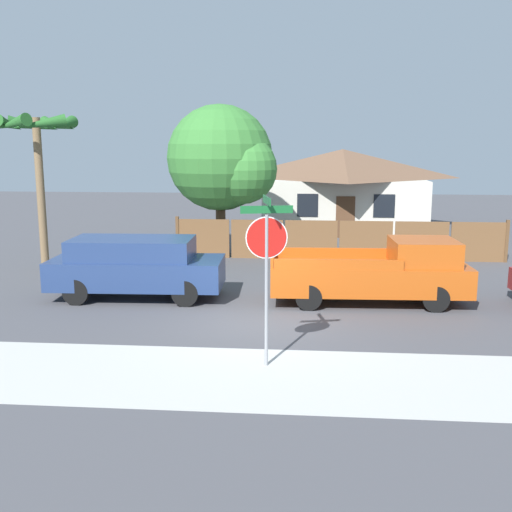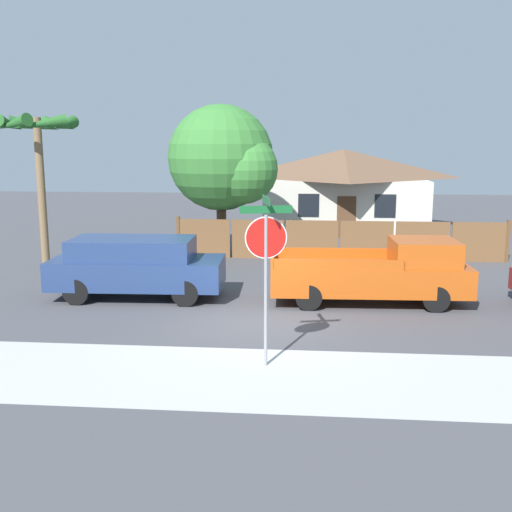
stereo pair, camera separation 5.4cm
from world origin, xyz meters
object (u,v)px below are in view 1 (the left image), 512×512
red_suv (136,265)px  stop_sign (267,251)px  house (342,188)px  oak_tree (225,160)px  palm_tree (37,138)px  orange_pickup (378,273)px

red_suv → stop_sign: bearing=-53.0°
house → stop_sign: bearing=-97.3°
oak_tree → palm_tree: oak_tree is taller
red_suv → orange_pickup: 6.99m
house → oak_tree: size_ratio=1.44×
palm_tree → stop_sign: (8.49, -8.57, -2.28)m
palm_tree → oak_tree: bearing=32.8°
oak_tree → palm_tree: (-5.96, -3.84, 0.87)m
house → oak_tree: bearing=-122.1°
house → oak_tree: (-5.15, -8.20, 1.64)m
oak_tree → stop_sign: size_ratio=1.74×
house → stop_sign: house is taller
oak_tree → orange_pickup: bearing=-53.6°
oak_tree → stop_sign: 12.75m
house → oak_tree: oak_tree is taller
palm_tree → red_suv: palm_tree is taller
red_suv → stop_sign: 6.77m
oak_tree → red_suv: bearing=-102.8°
house → stop_sign: (-2.63, -20.62, 0.23)m
orange_pickup → stop_sign: size_ratio=1.61×
oak_tree → stop_sign: (2.53, -12.41, -1.42)m
palm_tree → stop_sign: size_ratio=1.57×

